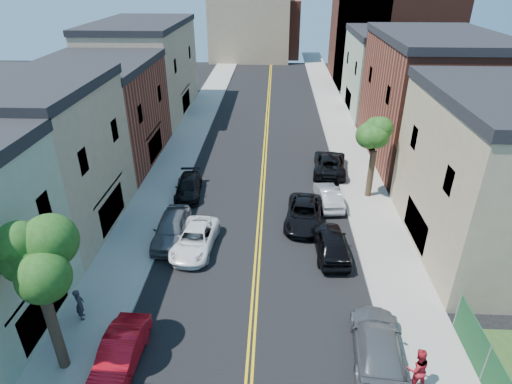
# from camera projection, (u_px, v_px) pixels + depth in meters

# --- Properties ---
(sidewalk_left) EXTENTS (3.20, 100.00, 0.15)m
(sidewalk_left) POSITION_uv_depth(u_px,v_px,m) (184.00, 143.00, 41.10)
(sidewalk_left) COLOR gray
(sidewalk_left) RESTS_ON ground
(sidewalk_right) EXTENTS (3.20, 100.00, 0.15)m
(sidewalk_right) POSITION_uv_depth(u_px,v_px,m) (348.00, 146.00, 40.46)
(sidewalk_right) COLOR gray
(sidewalk_right) RESTS_ON ground
(curb_left) EXTENTS (0.30, 100.00, 0.15)m
(curb_left) POSITION_uv_depth(u_px,v_px,m) (202.00, 144.00, 41.03)
(curb_left) COLOR gray
(curb_left) RESTS_ON ground
(curb_right) EXTENTS (0.30, 100.00, 0.15)m
(curb_right) POSITION_uv_depth(u_px,v_px,m) (330.00, 146.00, 40.53)
(curb_right) COLOR gray
(curb_right) RESTS_ON ground
(bldg_left_tan_near) EXTENTS (9.00, 10.00, 9.00)m
(bldg_left_tan_near) POSITION_uv_depth(u_px,v_px,m) (32.00, 164.00, 26.03)
(bldg_left_tan_near) COLOR #998466
(bldg_left_tan_near) RESTS_ON ground
(bldg_left_brick) EXTENTS (9.00, 12.00, 8.00)m
(bldg_left_brick) POSITION_uv_depth(u_px,v_px,m) (100.00, 116.00, 35.97)
(bldg_left_brick) COLOR brown
(bldg_left_brick) RESTS_ON ground
(bldg_left_tan_far) EXTENTS (9.00, 16.00, 9.50)m
(bldg_left_tan_far) POSITION_uv_depth(u_px,v_px,m) (145.00, 71.00, 47.97)
(bldg_left_tan_far) COLOR #998466
(bldg_left_tan_far) RESTS_ON ground
(bldg_right_tan) EXTENTS (9.00, 12.00, 9.00)m
(bldg_right_tan) POSITION_uv_depth(u_px,v_px,m) (505.00, 180.00, 24.03)
(bldg_right_tan) COLOR #998466
(bldg_right_tan) RESTS_ON ground
(bldg_right_brick) EXTENTS (9.00, 14.00, 10.00)m
(bldg_right_brick) POSITION_uv_depth(u_px,v_px,m) (429.00, 102.00, 36.14)
(bldg_right_brick) COLOR brown
(bldg_right_brick) RESTS_ON ground
(bldg_right_palegrn) EXTENTS (9.00, 12.00, 8.50)m
(bldg_right_palegrn) POSITION_uv_depth(u_px,v_px,m) (390.00, 74.00, 48.84)
(bldg_right_palegrn) COLOR gray
(bldg_right_palegrn) RESTS_ON ground
(church) EXTENTS (16.20, 14.20, 22.60)m
(church) POSITION_uv_depth(u_px,v_px,m) (385.00, 30.00, 60.64)
(church) COLOR #4C2319
(church) RESTS_ON ground
(backdrop_left) EXTENTS (14.00, 8.00, 12.00)m
(backdrop_left) POSITION_uv_depth(u_px,v_px,m) (249.00, 26.00, 75.21)
(backdrop_left) COLOR #998466
(backdrop_left) RESTS_ON ground
(backdrop_center) EXTENTS (10.00, 8.00, 10.00)m
(backdrop_center) POSITION_uv_depth(u_px,v_px,m) (272.00, 29.00, 79.05)
(backdrop_center) COLOR brown
(backdrop_center) RESTS_ON ground
(tree_left_mid) EXTENTS (5.20, 5.20, 9.29)m
(tree_left_mid) POSITION_uv_depth(u_px,v_px,m) (28.00, 240.00, 15.11)
(tree_left_mid) COLOR #35261A
(tree_left_mid) RESTS_ON sidewalk_left
(tree_right_far) EXTENTS (4.40, 4.40, 8.03)m
(tree_right_far) POSITION_uv_depth(u_px,v_px,m) (378.00, 123.00, 28.98)
(tree_right_far) COLOR #35261A
(tree_right_far) RESTS_ON sidewalk_right
(red_sedan) EXTENTS (1.62, 4.29, 1.40)m
(red_sedan) POSITION_uv_depth(u_px,v_px,m) (120.00, 353.00, 17.99)
(red_sedan) COLOR red
(red_sedan) RESTS_ON ground
(white_pickup) EXTENTS (2.63, 5.03, 1.35)m
(white_pickup) POSITION_uv_depth(u_px,v_px,m) (195.00, 239.00, 25.52)
(white_pickup) COLOR white
(white_pickup) RESTS_ON ground
(grey_car_left) EXTENTS (2.00, 4.90, 1.66)m
(grey_car_left) POSITION_uv_depth(u_px,v_px,m) (172.00, 228.00, 26.34)
(grey_car_left) COLOR #4F5256
(grey_car_left) RESTS_ON ground
(black_car_left) EXTENTS (2.19, 4.60, 1.30)m
(black_car_left) POSITION_uv_depth(u_px,v_px,m) (188.00, 187.00, 31.69)
(black_car_left) COLOR black
(black_car_left) RESTS_ON ground
(grey_car_right) EXTENTS (2.62, 5.38, 1.51)m
(grey_car_right) POSITION_uv_depth(u_px,v_px,m) (378.00, 345.00, 18.31)
(grey_car_right) COLOR #515458
(grey_car_right) RESTS_ON ground
(black_car_right) EXTENTS (2.12, 4.78, 1.60)m
(black_car_right) POSITION_uv_depth(u_px,v_px,m) (331.00, 243.00, 25.02)
(black_car_right) COLOR black
(black_car_right) RESTS_ON ground
(silver_car_right) EXTENTS (1.91, 4.34, 1.39)m
(silver_car_right) POSITION_uv_depth(u_px,v_px,m) (328.00, 196.00, 30.33)
(silver_car_right) COLOR #B6B8BE
(silver_car_right) RESTS_ON ground
(dark_car_right_far) EXTENTS (3.13, 5.81, 1.55)m
(dark_car_right_far) POSITION_uv_depth(u_px,v_px,m) (330.00, 163.00, 35.25)
(dark_car_right_far) COLOR black
(dark_car_right_far) RESTS_ON ground
(black_suv_lane) EXTENTS (2.98, 5.37, 1.42)m
(black_suv_lane) POSITION_uv_depth(u_px,v_px,m) (304.00, 214.00, 28.12)
(black_suv_lane) COLOR black
(black_suv_lane) RESTS_ON ground
(pedestrian_left) EXTENTS (0.60, 0.72, 1.69)m
(pedestrian_left) POSITION_uv_depth(u_px,v_px,m) (80.00, 304.00, 20.17)
(pedestrian_left) COLOR #28272F
(pedestrian_left) RESTS_ON sidewalk_left
(pedestrian_right) EXTENTS (1.03, 0.85, 1.94)m
(pedestrian_right) POSITION_uv_depth(u_px,v_px,m) (417.00, 368.00, 16.79)
(pedestrian_right) COLOR #AC1A26
(pedestrian_right) RESTS_ON sidewalk_right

